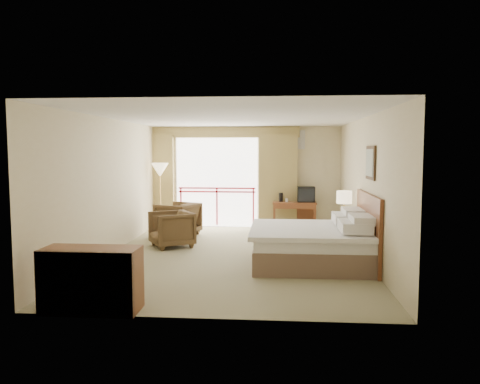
# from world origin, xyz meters

# --- Properties ---
(floor) EXTENTS (7.00, 7.00, 0.00)m
(floor) POSITION_xyz_m (0.00, 0.00, 0.00)
(floor) COLOR gray
(floor) RESTS_ON ground
(ceiling) EXTENTS (7.00, 7.00, 0.00)m
(ceiling) POSITION_xyz_m (0.00, 0.00, 2.70)
(ceiling) COLOR white
(ceiling) RESTS_ON wall_back
(wall_back) EXTENTS (5.00, 0.00, 5.00)m
(wall_back) POSITION_xyz_m (0.00, 3.50, 1.35)
(wall_back) COLOR beige
(wall_back) RESTS_ON ground
(wall_front) EXTENTS (5.00, 0.00, 5.00)m
(wall_front) POSITION_xyz_m (0.00, -3.50, 1.35)
(wall_front) COLOR beige
(wall_front) RESTS_ON ground
(wall_left) EXTENTS (0.00, 7.00, 7.00)m
(wall_left) POSITION_xyz_m (-2.50, 0.00, 1.35)
(wall_left) COLOR beige
(wall_left) RESTS_ON ground
(wall_right) EXTENTS (0.00, 7.00, 7.00)m
(wall_right) POSITION_xyz_m (2.50, 0.00, 1.35)
(wall_right) COLOR beige
(wall_right) RESTS_ON ground
(balcony_door) EXTENTS (2.40, 0.00, 2.40)m
(balcony_door) POSITION_xyz_m (-0.80, 3.48, 1.20)
(balcony_door) COLOR white
(balcony_door) RESTS_ON wall_back
(balcony_railing) EXTENTS (2.09, 0.03, 1.02)m
(balcony_railing) POSITION_xyz_m (-0.80, 3.46, 0.81)
(balcony_railing) COLOR red
(balcony_railing) RESTS_ON wall_back
(curtain_left) EXTENTS (1.00, 0.26, 2.50)m
(curtain_left) POSITION_xyz_m (-2.45, 3.35, 1.25)
(curtain_left) COLOR olive
(curtain_left) RESTS_ON wall_back
(curtain_right) EXTENTS (1.00, 0.26, 2.50)m
(curtain_right) POSITION_xyz_m (0.85, 3.35, 1.25)
(curtain_right) COLOR olive
(curtain_right) RESTS_ON wall_back
(valance) EXTENTS (4.40, 0.22, 0.28)m
(valance) POSITION_xyz_m (-0.80, 3.38, 2.55)
(valance) COLOR olive
(valance) RESTS_ON wall_back
(hvac_vent) EXTENTS (0.50, 0.04, 0.50)m
(hvac_vent) POSITION_xyz_m (1.30, 3.47, 2.35)
(hvac_vent) COLOR silver
(hvac_vent) RESTS_ON wall_back
(bed) EXTENTS (2.13, 2.06, 0.97)m
(bed) POSITION_xyz_m (1.50, -0.60, 0.38)
(bed) COLOR brown
(bed) RESTS_ON floor
(headboard) EXTENTS (0.06, 2.10, 1.30)m
(headboard) POSITION_xyz_m (2.46, -0.60, 0.65)
(headboard) COLOR #602B14
(headboard) RESTS_ON wall_right
(framed_art) EXTENTS (0.04, 0.72, 0.60)m
(framed_art) POSITION_xyz_m (2.47, -0.60, 1.85)
(framed_art) COLOR black
(framed_art) RESTS_ON wall_right
(nightstand) EXTENTS (0.48, 0.57, 0.67)m
(nightstand) POSITION_xyz_m (2.21, 0.62, 0.33)
(nightstand) COLOR #602B14
(nightstand) RESTS_ON floor
(table_lamp) EXTENTS (0.31, 0.31, 0.55)m
(table_lamp) POSITION_xyz_m (2.21, 0.67, 1.10)
(table_lamp) COLOR tan
(table_lamp) RESTS_ON nightstand
(phone) EXTENTS (0.20, 0.17, 0.08)m
(phone) POSITION_xyz_m (2.16, 0.47, 0.71)
(phone) COLOR black
(phone) RESTS_ON nightstand
(desk) EXTENTS (1.13, 0.54, 0.74)m
(desk) POSITION_xyz_m (1.28, 3.15, 0.57)
(desk) COLOR #602B14
(desk) RESTS_ON floor
(tv) EXTENTS (0.44, 0.35, 0.40)m
(tv) POSITION_xyz_m (1.58, 3.10, 0.93)
(tv) COLOR black
(tv) RESTS_ON desk
(coffee_maker) EXTENTS (0.14, 0.14, 0.23)m
(coffee_maker) POSITION_xyz_m (0.93, 3.10, 0.85)
(coffee_maker) COLOR black
(coffee_maker) RESTS_ON desk
(cup) EXTENTS (0.09, 0.09, 0.10)m
(cup) POSITION_xyz_m (1.08, 3.05, 0.78)
(cup) COLOR white
(cup) RESTS_ON desk
(wastebasket) EXTENTS (0.30, 0.30, 0.29)m
(wastebasket) POSITION_xyz_m (0.74, 2.60, 0.15)
(wastebasket) COLOR black
(wastebasket) RESTS_ON floor
(armchair_far) EXTENTS (1.16, 1.15, 0.81)m
(armchair_far) POSITION_xyz_m (-1.59, 2.07, 0.00)
(armchair_far) COLOR #442F1A
(armchair_far) RESTS_ON floor
(armchair_near) EXTENTS (1.14, 1.13, 0.77)m
(armchair_near) POSITION_xyz_m (-1.43, 0.72, 0.00)
(armchair_near) COLOR #442F1A
(armchair_near) RESTS_ON floor
(side_table) EXTENTS (0.49, 0.49, 0.53)m
(side_table) POSITION_xyz_m (-1.88, 1.62, 0.37)
(side_table) COLOR black
(side_table) RESTS_ON floor
(book) EXTENTS (0.24, 0.25, 0.02)m
(book) POSITION_xyz_m (-1.88, 1.62, 0.54)
(book) COLOR white
(book) RESTS_ON side_table
(floor_lamp) EXTENTS (0.44, 0.44, 1.74)m
(floor_lamp) POSITION_xyz_m (-2.20, 2.84, 1.50)
(floor_lamp) COLOR tan
(floor_lamp) RESTS_ON floor
(dresser) EXTENTS (1.24, 0.53, 0.83)m
(dresser) POSITION_xyz_m (-1.55, -3.34, 0.41)
(dresser) COLOR #602B14
(dresser) RESTS_ON floor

